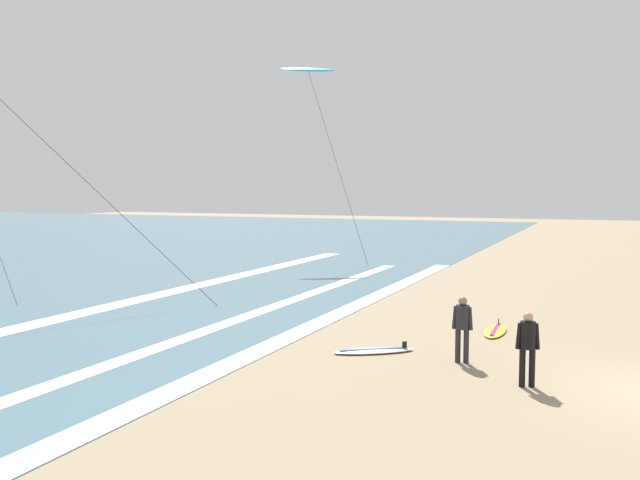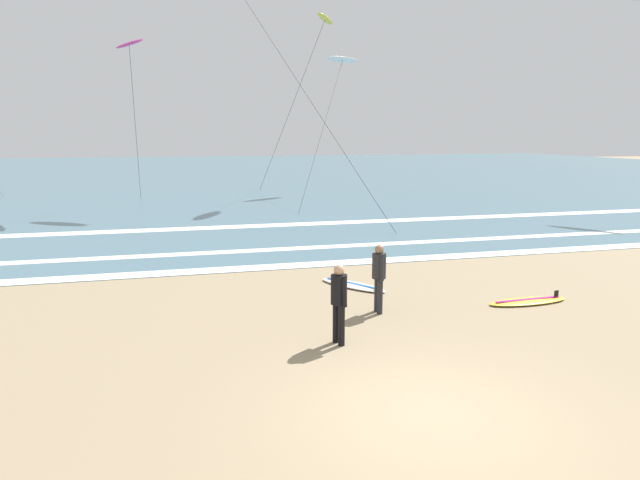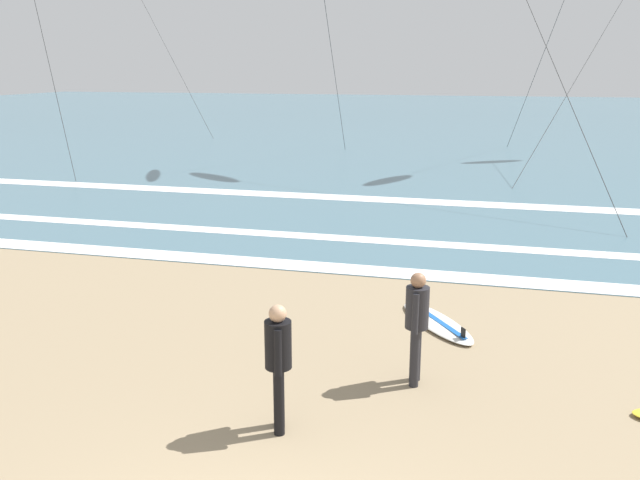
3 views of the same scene
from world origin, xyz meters
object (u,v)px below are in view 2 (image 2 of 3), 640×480
Objects in this scene: surfer_background_far at (379,272)px; kite_white_far_right at (343,60)px; kite_yellow_mid_center at (325,20)px; surfboard_left_pile at (528,301)px; surfboard_right_spare at (353,285)px; kite_magenta_high_left at (129,45)px; surfer_mid_group at (339,297)px.

kite_white_far_right is (7.10, 26.86, 8.12)m from surfer_background_far.
surfboard_left_pile is at bearing -91.48° from kite_yellow_mid_center.
kite_yellow_mid_center is (4.25, 19.09, 10.52)m from surfboard_right_spare.
surfboard_right_spare is 0.17× the size of kite_white_far_right.
kite_yellow_mid_center is (10.77, 2.06, 2.07)m from kite_magenta_high_left.
kite_magenta_high_left is (-6.52, 17.03, 8.45)m from surfboard_right_spare.
kite_magenta_high_left is 0.81× the size of kite_yellow_mid_center.
surfer_mid_group is at bearing -76.66° from kite_magenta_high_left.
surfer_background_far is at bearing -104.82° from kite_white_far_right.
kite_magenta_high_left is (-6.41, 19.29, 7.54)m from surfer_background_far.
kite_white_far_right reaches higher than surfer_background_far.
surfer_mid_group is 2.19m from surfer_background_far.
kite_magenta_high_left reaches higher than surfer_background_far.
surfer_background_far is at bearing -71.63° from kite_magenta_high_left.
surfer_background_far is 3.92m from surfboard_left_pile.
surfer_background_far is 0.15× the size of kite_yellow_mid_center.
kite_white_far_right is (3.30, 27.06, 9.03)m from surfboard_left_pile.
kite_yellow_mid_center is (5.80, 23.01, 9.61)m from surfer_mid_group.
kite_white_far_right is (8.54, 28.51, 8.12)m from surfer_mid_group.
surfboard_right_spare is 20.10m from kite_magenta_high_left.
surfboard_right_spare is 0.24× the size of kite_magenta_high_left.
surfer_mid_group is 4.31m from surfboard_right_spare.
surfer_mid_group is 0.18× the size of kite_magenta_high_left.
surfboard_right_spare is (0.11, 2.26, -0.91)m from surfer_background_far.
kite_yellow_mid_center reaches higher than surfer_background_far.
surfer_mid_group is 30.85m from kite_white_far_right.
kite_magenta_high_left reaches higher than surfer_mid_group.
kite_magenta_high_left is 0.73× the size of kite_white_far_right.
kite_yellow_mid_center is at bearing 88.52° from surfboard_left_pile.
kite_yellow_mid_center reaches higher than surfboard_left_pile.
surfer_background_far reaches higher than surfboard_left_pile.
surfer_mid_group is 1.00× the size of surfer_background_far.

